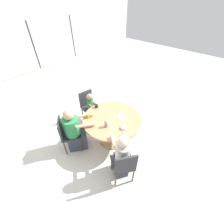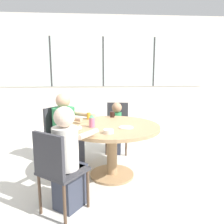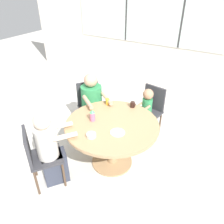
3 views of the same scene
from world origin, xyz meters
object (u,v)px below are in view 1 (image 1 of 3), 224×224
(chair_for_man_blue_shirt, at_px, (66,132))
(juice_glass, at_px, (88,116))
(person_woman_green_shirt, at_px, (122,157))
(sippy_cup, at_px, (106,124))
(chair_for_woman_green_shirt, at_px, (124,165))
(chair_for_toddler, at_px, (88,104))
(person_toddler, at_px, (91,109))
(person_man_blue_shirt, at_px, (74,132))
(bowl_white_shallow, at_px, (124,128))
(coffee_mug, at_px, (96,106))

(chair_for_man_blue_shirt, relative_size, juice_glass, 8.58)
(person_woman_green_shirt, xyz_separation_m, juice_glass, (0.19, 1.08, 0.26))
(juice_glass, bearing_deg, sippy_cup, -83.58)
(chair_for_woman_green_shirt, xyz_separation_m, chair_for_toddler, (0.78, 1.80, 0.00))
(person_woman_green_shirt, xyz_separation_m, person_toddler, (0.65, 1.52, -0.06))
(person_man_blue_shirt, xyz_separation_m, sippy_cup, (0.41, -0.57, 0.31))
(sippy_cup, bearing_deg, chair_for_man_blue_shirt, 129.29)
(chair_for_woman_green_shirt, relative_size, sippy_cup, 5.26)
(sippy_cup, height_order, bowl_white_shallow, sippy_cup)
(coffee_mug, distance_m, juice_glass, 0.39)
(chair_for_toddler, height_order, juice_glass, chair_for_toddler)
(chair_for_woman_green_shirt, height_order, chair_for_toddler, same)
(person_man_blue_shirt, distance_m, juice_glass, 0.46)
(person_man_blue_shirt, distance_m, bowl_white_shallow, 1.09)
(juice_glass, bearing_deg, person_toddler, 43.71)
(coffee_mug, bearing_deg, bowl_white_shallow, -97.49)
(person_toddler, xyz_separation_m, coffee_mug, (-0.10, -0.32, 0.31))
(chair_for_man_blue_shirt, relative_size, bowl_white_shallow, 7.09)
(sippy_cup, bearing_deg, juice_glass, 96.42)
(person_man_blue_shirt, bearing_deg, sippy_cup, 72.00)
(chair_for_man_blue_shirt, relative_size, person_woman_green_shirt, 0.80)
(sippy_cup, xyz_separation_m, juice_glass, (-0.05, 0.47, -0.03))
(person_woman_green_shirt, relative_size, person_man_blue_shirt, 0.99)
(chair_for_woman_green_shirt, xyz_separation_m, sippy_cup, (0.34, 0.73, 0.28))
(person_woman_green_shirt, bearing_deg, bowl_white_shallow, 71.41)
(chair_for_man_blue_shirt, xyz_separation_m, person_woman_green_shirt, (0.31, -1.27, -0.01))
(person_toddler, bearing_deg, chair_for_toddler, -90.00)
(person_man_blue_shirt, distance_m, sippy_cup, 0.77)
(chair_for_man_blue_shirt, height_order, person_man_blue_shirt, person_man_blue_shirt)
(person_woman_green_shirt, distance_m, sippy_cup, 0.71)
(chair_for_toddler, distance_m, coffee_mug, 0.54)
(sippy_cup, relative_size, juice_glass, 1.63)
(coffee_mug, bearing_deg, juice_glass, -160.60)
(chair_for_woman_green_shirt, height_order, chair_for_man_blue_shirt, same)
(chair_for_toddler, height_order, person_toddler, person_toddler)
(chair_for_woman_green_shirt, xyz_separation_m, coffee_mug, (0.65, 1.33, 0.24))
(person_woman_green_shirt, distance_m, coffee_mug, 1.35)
(person_toddler, height_order, juice_glass, person_toddler)
(chair_for_toddler, relative_size, juice_glass, 8.58)
(chair_for_woman_green_shirt, bearing_deg, person_woman_green_shirt, 90.00)
(person_man_blue_shirt, bearing_deg, chair_for_woman_green_shirt, 39.38)
(chair_for_woman_green_shirt, relative_size, chair_for_man_blue_shirt, 1.00)
(chair_for_woman_green_shirt, bearing_deg, person_toddler, 102.32)
(sippy_cup, bearing_deg, person_woman_green_shirt, -111.81)
(sippy_cup, bearing_deg, chair_for_toddler, 67.69)
(sippy_cup, xyz_separation_m, bowl_white_shallow, (0.19, -0.30, -0.06))
(chair_for_toddler, bearing_deg, bowl_white_shallow, 89.76)
(chair_for_man_blue_shirt, bearing_deg, person_toddler, 140.70)
(bowl_white_shallow, bearing_deg, chair_for_man_blue_shirt, 127.32)
(chair_for_toddler, height_order, bowl_white_shallow, chair_for_toddler)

